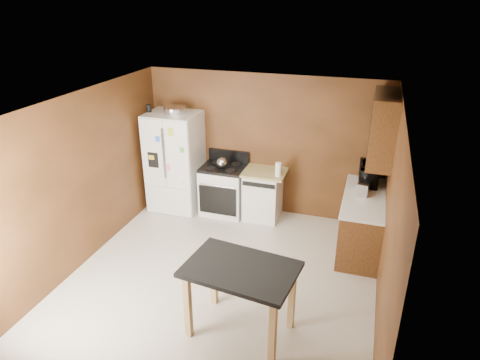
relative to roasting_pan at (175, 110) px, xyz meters
The scene contains 18 objects.
floor 3.07m from the roasting_pan, 51.71° to the right, with size 4.50×4.50×0.00m, color beige.
ceiling 2.53m from the roasting_pan, 51.71° to the right, with size 4.50×4.50×0.00m, color white.
wall_back 1.66m from the roasting_pan, 12.22° to the left, with size 4.20×4.20×0.00m, color brown.
wall_front 4.48m from the roasting_pan, 70.02° to the right, with size 4.20×4.20×0.00m, color brown.
wall_left 2.10m from the roasting_pan, 106.88° to the right, with size 4.50×4.50×0.00m, color brown.
wall_right 4.14m from the roasting_pan, 27.98° to the right, with size 4.50×4.50×0.00m, color brown.
roasting_pan is the anchor object (origin of this frame).
pen_cup 0.46m from the roasting_pan, 167.89° to the right, with size 0.09×0.09×0.13m, color black.
kettle 1.23m from the roasting_pan, ahead, with size 0.19×0.19×0.19m, color silver.
paper_towel 2.07m from the roasting_pan, ahead, with size 0.10×0.10×0.24m, color white.
green_canister 2.08m from the roasting_pan, ahead, with size 0.09×0.09×0.10m, color green.
toaster 3.41m from the roasting_pan, ahead, with size 0.17×0.27×0.20m, color silver.
microwave 3.43m from the roasting_pan, ahead, with size 0.54×0.37×0.30m, color black.
refrigerator 0.95m from the roasting_pan, 120.00° to the right, with size 0.90×0.80×1.80m.
gas_range 1.64m from the roasting_pan, ahead, with size 0.76×0.68×1.10m.
dishwasher 2.12m from the roasting_pan, ahead, with size 0.78×0.63×0.89m.
right_cabinets 3.51m from the roasting_pan, ahead, with size 0.63×1.58×2.45m.
island 3.64m from the roasting_pan, 53.23° to the right, with size 1.33×0.97×0.91m.
Camera 1 is at (1.76, -4.64, 3.76)m, focal length 32.00 mm.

